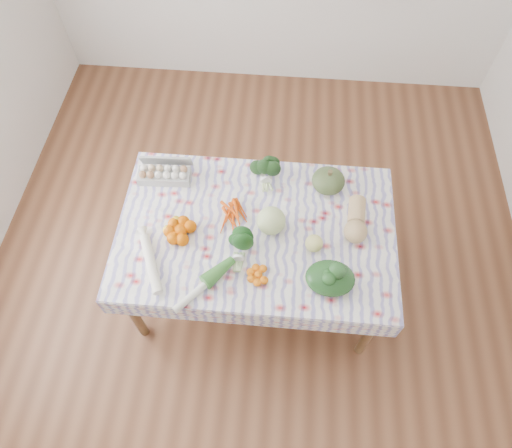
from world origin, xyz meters
name	(u,v)px	position (x,y,z in m)	size (l,w,h in m)	color
ground	(256,282)	(0.00, 0.00, 0.00)	(4.50, 4.50, 0.00)	brown
dining_table	(256,236)	(0.00, 0.00, 0.68)	(1.60, 1.00, 0.75)	brown
tablecloth	(256,230)	(0.00, 0.00, 0.76)	(1.66, 1.06, 0.01)	white
egg_carton	(164,175)	(-0.61, 0.32, 0.81)	(0.33, 0.13, 0.09)	#A8A8A3
carrot_bunch	(234,214)	(-0.14, 0.09, 0.78)	(0.20, 0.18, 0.04)	#D84708
kale_bunch	(264,170)	(0.02, 0.39, 0.84)	(0.18, 0.15, 0.15)	#1C3E18
kabocha_squash	(328,181)	(0.42, 0.35, 0.83)	(0.21, 0.21, 0.13)	#44562D
cabbage	(271,221)	(0.09, 0.01, 0.85)	(0.17, 0.17, 0.17)	#B9CC82
butternut_squash	(357,219)	(0.59, 0.08, 0.83)	(0.14, 0.30, 0.14)	tan
orange_cluster	(180,231)	(-0.44, -0.07, 0.80)	(0.24, 0.24, 0.08)	#D45700
broccoli	(239,248)	(-0.08, -0.17, 0.82)	(0.17, 0.17, 0.12)	#154415
mandarin_cluster	(258,274)	(0.04, -0.31, 0.79)	(0.16, 0.16, 0.05)	orange
grapefruit	(314,243)	(0.34, -0.10, 0.81)	(0.10, 0.10, 0.10)	#DEDA77
spinach_bag	(330,278)	(0.43, -0.31, 0.82)	(0.27, 0.22, 0.12)	#173816
daikon	(151,264)	(-0.57, -0.29, 0.79)	(0.06, 0.06, 0.40)	white
leek	(203,286)	(-0.25, -0.40, 0.78)	(0.05, 0.05, 0.41)	silver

